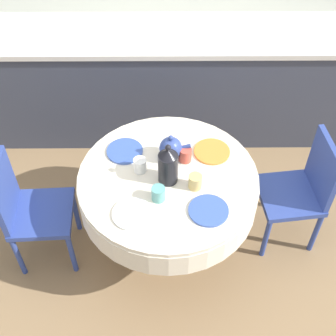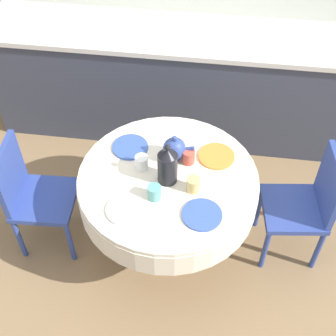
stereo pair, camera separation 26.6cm
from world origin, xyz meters
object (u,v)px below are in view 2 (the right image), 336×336
chair_left (307,203)px  chair_right (32,193)px  coffee_carafe (168,166)px  teapot (175,149)px

chair_left → chair_right: 1.81m
coffee_carafe → teapot: (0.01, 0.19, -0.04)m
chair_left → chair_right: bearing=88.0°
chair_left → coffee_carafe: size_ratio=2.99×
chair_right → coffee_carafe: bearing=88.6°
chair_left → coffee_carafe: 0.98m
coffee_carafe → teapot: coffee_carafe is taller
coffee_carafe → teapot: bearing=85.5°
chair_right → coffee_carafe: 0.98m
coffee_carafe → teapot: 0.19m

